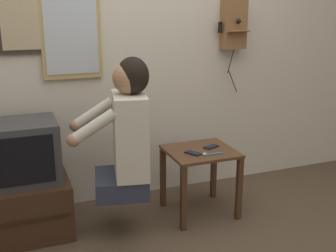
{
  "coord_description": "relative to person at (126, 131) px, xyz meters",
  "views": [
    {
      "loc": [
        -0.97,
        -2.22,
        1.58
      ],
      "look_at": [
        0.08,
        0.46,
        0.75
      ],
      "focal_mm": 45.0,
      "sensor_mm": 36.0,
      "label": 1
    }
  ],
  "objects": [
    {
      "name": "wall_back",
      "position": [
        0.23,
        0.6,
        0.52
      ],
      "size": [
        6.8,
        0.05,
        2.55
      ],
      "color": "beige",
      "rests_on": "ground_plane"
    },
    {
      "name": "side_table",
      "position": [
        0.59,
        0.06,
        -0.34
      ],
      "size": [
        0.51,
        0.47,
        0.52
      ],
      "color": "#51331E",
      "rests_on": "ground_plane"
    },
    {
      "name": "person",
      "position": [
        0.0,
        0.0,
        0.0
      ],
      "size": [
        0.6,
        0.5,
        0.96
      ],
      "rotation": [
        0.0,
        0.0,
        1.37
      ],
      "color": "#2D3347",
      "rests_on": "ground_plane"
    },
    {
      "name": "tv_stand",
      "position": [
        -0.69,
        0.24,
        -0.55
      ],
      "size": [
        0.6,
        0.54,
        0.4
      ],
      "color": "#382316",
      "rests_on": "ground_plane"
    },
    {
      "name": "television",
      "position": [
        -0.72,
        0.26,
        -0.14
      ],
      "size": [
        0.56,
        0.42,
        0.42
      ],
      "color": "#38383A",
      "rests_on": "tv_stand"
    },
    {
      "name": "wall_phone_antique",
      "position": [
        1.1,
        0.52,
        0.67
      ],
      "size": [
        0.25,
        0.19,
        0.82
      ],
      "color": "brown"
    },
    {
      "name": "framed_picture",
      "position": [
        -0.6,
        0.56,
        0.72
      ],
      "size": [
        0.31,
        0.03,
        0.46
      ],
      "color": "#2D2823"
    },
    {
      "name": "wall_mirror",
      "position": [
        -0.25,
        0.56,
        0.67
      ],
      "size": [
        0.44,
        0.03,
        0.75
      ],
      "color": "tan"
    },
    {
      "name": "cell_phone_held",
      "position": [
        0.51,
        0.0,
        -0.23
      ],
      "size": [
        0.11,
        0.14,
        0.01
      ],
      "rotation": [
        0.0,
        0.0,
        0.48
      ],
      "color": "black",
      "rests_on": "side_table"
    },
    {
      "name": "cell_phone_spare",
      "position": [
        0.7,
        0.08,
        -0.23
      ],
      "size": [
        0.14,
        0.1,
        0.01
      ],
      "rotation": [
        0.0,
        0.0,
        -1.16
      ],
      "color": "black",
      "rests_on": "side_table"
    },
    {
      "name": "toothbrush",
      "position": [
        0.62,
        -0.07,
        -0.23
      ],
      "size": [
        0.16,
        0.01,
        0.02
      ],
      "rotation": [
        0.0,
        0.0,
        1.58
      ],
      "color": "#338CD8",
      "rests_on": "side_table"
    }
  ]
}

